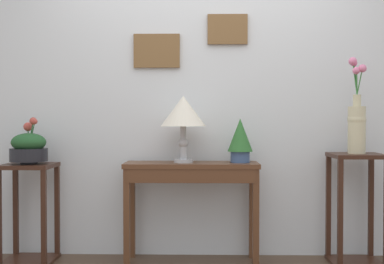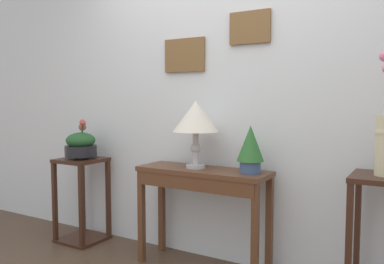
# 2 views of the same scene
# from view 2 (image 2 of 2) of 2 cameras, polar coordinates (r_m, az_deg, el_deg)

# --- Properties ---
(back_wall_with_art) EXTENTS (9.00, 0.13, 2.80)m
(back_wall_with_art) POSITION_cam_2_polar(r_m,az_deg,el_deg) (3.09, 5.64, 7.01)
(back_wall_with_art) COLOR silver
(back_wall_with_art) RESTS_ON ground
(console_table) EXTENTS (1.01, 0.34, 0.76)m
(console_table) POSITION_cam_2_polar(r_m,az_deg,el_deg) (2.96, 1.39, -7.95)
(console_table) COLOR #56331E
(console_table) RESTS_ON ground
(table_lamp) EXTENTS (0.34, 0.34, 0.50)m
(table_lamp) POSITION_cam_2_polar(r_m,az_deg,el_deg) (2.94, 0.54, 1.97)
(table_lamp) COLOR #B7B7BC
(table_lamp) RESTS_ON console_table
(potted_plant_on_console) EXTENTS (0.19, 0.19, 0.33)m
(potted_plant_on_console) POSITION_cam_2_polar(r_m,az_deg,el_deg) (2.78, 8.42, -2.19)
(potted_plant_on_console) COLOR #3D5684
(potted_plant_on_console) RESTS_ON console_table
(pedestal_stand_left) EXTENTS (0.37, 0.37, 0.75)m
(pedestal_stand_left) POSITION_cam_2_polar(r_m,az_deg,el_deg) (3.74, -15.59, -9.40)
(pedestal_stand_left) COLOR #381E14
(pedestal_stand_left) RESTS_ON ground
(planter_bowl_wide_left) EXTENTS (0.28, 0.28, 0.35)m
(planter_bowl_wide_left) POSITION_cam_2_polar(r_m,az_deg,el_deg) (3.66, -15.74, -1.77)
(planter_bowl_wide_left) COLOR black
(planter_bowl_wide_left) RESTS_ON pedestal_stand_left
(pedestal_stand_right) EXTENTS (0.37, 0.37, 0.83)m
(pedestal_stand_right) POSITION_cam_2_polar(r_m,az_deg,el_deg) (2.65, 25.86, -14.61)
(pedestal_stand_right) COLOR #381E14
(pedestal_stand_right) RESTS_ON ground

